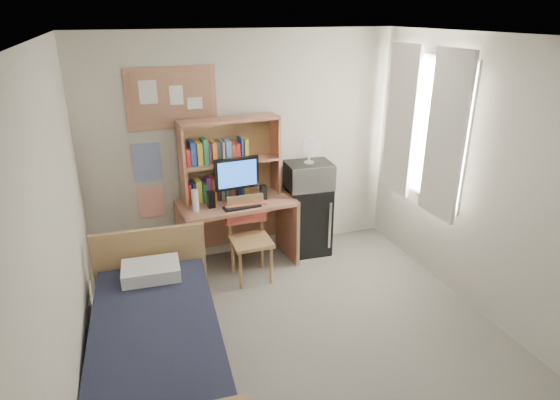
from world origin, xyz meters
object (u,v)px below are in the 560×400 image
object	(u,v)px
desk_chair	(251,241)
bulletin_board	(172,98)
speaker_right	(263,192)
desk_fan	(309,151)
microwave	(309,175)
mini_fridge	(307,219)
bed	(158,356)
monitor	(237,181)
desk	(237,234)
speaker_left	(211,200)

from	to	relation	value
desk_chair	bulletin_board	bearing A→B (deg)	134.05
speaker_right	desk_fan	xyz separation A→B (m)	(0.59, 0.09, 0.40)
microwave	desk_chair	bearing A→B (deg)	-150.73
mini_fridge	bed	distance (m)	2.61
bulletin_board	monitor	world-z (taller)	bulletin_board
desk	microwave	world-z (taller)	microwave
desk_fan	speaker_right	bearing A→B (deg)	-167.01
mini_fridge	speaker_right	world-z (taller)	speaker_right
mini_fridge	monitor	size ratio (longest dim) A/B	1.60
bulletin_board	speaker_left	size ratio (longest dim) A/B	5.21
desk_chair	monitor	size ratio (longest dim) A/B	1.76
speaker_left	speaker_right	xyz separation A→B (m)	(0.60, 0.04, -0.01)
desk_chair	desk	bearing A→B (deg)	101.00
monitor	desk_fan	distance (m)	0.92
bed	speaker_left	world-z (taller)	speaker_left
desk	speaker_left	xyz separation A→B (m)	(-0.30, -0.08, 0.49)
bed	monitor	distance (m)	2.06
speaker_left	bulletin_board	bearing A→B (deg)	120.59
mini_fridge	microwave	distance (m)	0.57
monitor	microwave	distance (m)	0.90
desk	speaker_right	distance (m)	0.57
mini_fridge	microwave	world-z (taller)	microwave
mini_fridge	speaker_right	distance (m)	0.76
speaker_right	microwave	distance (m)	0.61
bulletin_board	monitor	distance (m)	1.10
desk	monitor	size ratio (longest dim) A/B	2.44
speaker_right	microwave	xyz separation A→B (m)	(0.59, 0.09, 0.11)
desk_fan	desk_chair	bearing A→B (deg)	-150.73
desk_fan	bulletin_board	bearing A→B (deg)	173.47
bulletin_board	speaker_right	xyz separation A→B (m)	(0.87, -0.36, -1.04)
monitor	microwave	size ratio (longest dim) A/B	1.01
bed	microwave	world-z (taller)	microwave
speaker_right	desk_fan	distance (m)	0.72
microwave	speaker_right	bearing A→B (deg)	-167.01
speaker_right	microwave	bearing A→B (deg)	5.31
desk_chair	bed	xyz separation A→B (m)	(-1.14, -1.29, -0.19)
bulletin_board	desk_chair	bearing A→B (deg)	-46.19
speaker_left	microwave	xyz separation A→B (m)	(1.19, 0.13, 0.10)
microwave	desk	bearing A→B (deg)	-172.62
speaker_left	monitor	bearing A→B (deg)	0.00
bulletin_board	desk_fan	bearing A→B (deg)	-10.45
bulletin_board	speaker_left	distance (m)	1.14
bulletin_board	microwave	bearing A→B (deg)	-10.45
monitor	microwave	world-z (taller)	monitor
monitor	desk_fan	bearing A→B (deg)	3.54
mini_fridge	monitor	world-z (taller)	monitor
microwave	monitor	bearing A→B (deg)	-168.78
desk	speaker_left	distance (m)	0.58
desk_chair	monitor	distance (m)	0.66
bulletin_board	speaker_right	size ratio (longest dim) A/B	5.75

